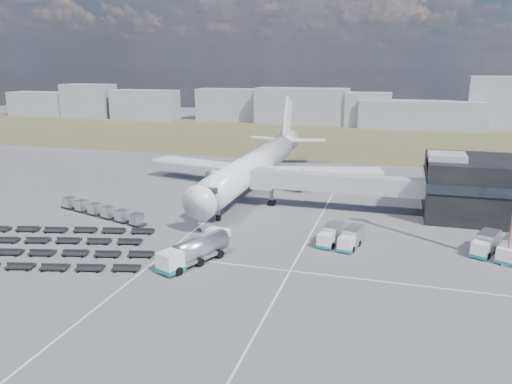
# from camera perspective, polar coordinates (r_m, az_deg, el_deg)

# --- Properties ---
(ground) EXTENTS (420.00, 420.00, 0.00)m
(ground) POSITION_cam_1_polar(r_m,az_deg,el_deg) (75.95, -6.67, -5.29)
(ground) COLOR #565659
(ground) RESTS_ON ground
(grass_strip) EXTENTS (420.00, 90.00, 0.01)m
(grass_strip) POSITION_cam_1_polar(r_m,az_deg,el_deg) (179.78, 7.04, 6.23)
(grass_strip) COLOR #4F4F2F
(grass_strip) RESTS_ON ground
(lane_markings) EXTENTS (47.12, 110.00, 0.01)m
(lane_markings) POSITION_cam_1_polar(r_m,az_deg,el_deg) (75.60, 1.09, -5.28)
(lane_markings) COLOR silver
(lane_markings) RESTS_ON ground
(jet_bridge) EXTENTS (30.30, 3.80, 7.05)m
(jet_bridge) POSITION_cam_1_polar(r_m,az_deg,el_deg) (89.39, 7.83, 1.09)
(jet_bridge) COLOR #939399
(jet_bridge) RESTS_ON ground
(airliner) EXTENTS (51.59, 64.53, 17.62)m
(airliner) POSITION_cam_1_polar(r_m,az_deg,el_deg) (104.05, 0.14, 3.26)
(airliner) COLOR white
(airliner) RESTS_ON ground
(skyline) EXTENTS (298.24, 24.31, 20.71)m
(skyline) POSITION_cam_1_polar(r_m,az_deg,el_deg) (217.67, 6.66, 9.53)
(skyline) COLOR gray
(skyline) RESTS_ON ground
(fuel_tanker) EXTENTS (6.82, 11.03, 3.50)m
(fuel_tanker) POSITION_cam_1_polar(r_m,az_deg,el_deg) (66.17, -7.09, -6.74)
(fuel_tanker) COLOR white
(fuel_tanker) RESTS_ON ground
(pushback_tug) EXTENTS (3.67, 2.48, 1.51)m
(pushback_tug) POSITION_cam_1_polar(r_m,az_deg,el_deg) (75.36, -4.33, -4.78)
(pushback_tug) COLOR white
(pushback_tug) RESTS_ON ground
(catering_truck) EXTENTS (2.57, 6.20, 2.84)m
(catering_truck) POSITION_cam_1_polar(r_m,az_deg,el_deg) (107.31, 0.58, 1.51)
(catering_truck) COLOR white
(catering_truck) RESTS_ON ground
(service_trucks_near) EXTENTS (6.37, 7.15, 2.49)m
(service_trucks_near) POSITION_cam_1_polar(r_m,az_deg,el_deg) (73.25, 9.68, -5.04)
(service_trucks_near) COLOR white
(service_trucks_near) RESTS_ON ground
(uld_row) EXTENTS (19.99, 8.07, 1.86)m
(uld_row) POSITION_cam_1_polar(r_m,az_deg,el_deg) (89.55, -17.28, -2.03)
(uld_row) COLOR black
(uld_row) RESTS_ON ground
(baggage_dollies) EXTENTS (32.85, 22.84, 0.83)m
(baggage_dollies) POSITION_cam_1_polar(r_m,az_deg,el_deg) (77.15, -23.03, -5.76)
(baggage_dollies) COLOR black
(baggage_dollies) RESTS_ON ground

